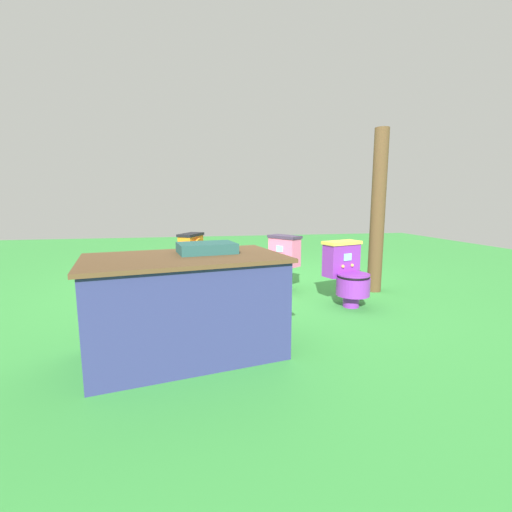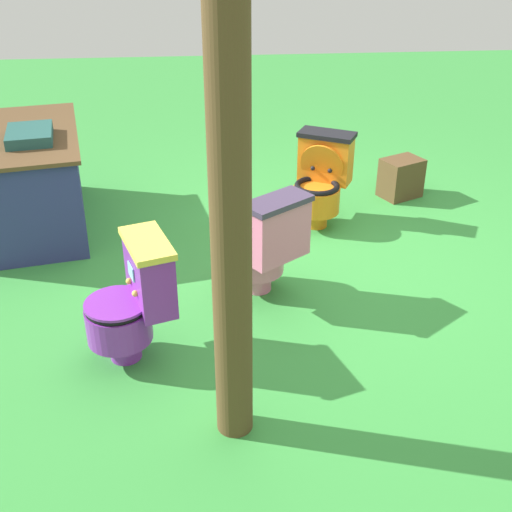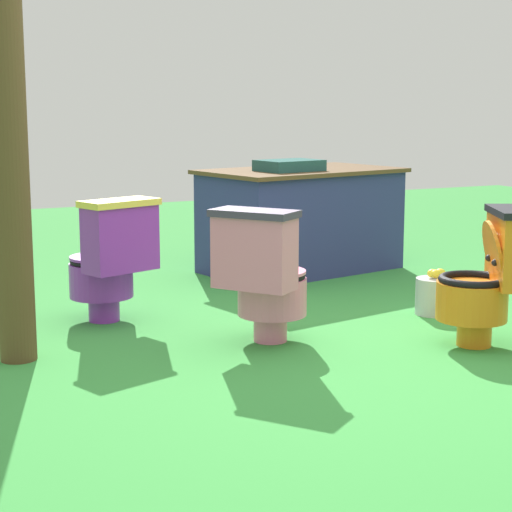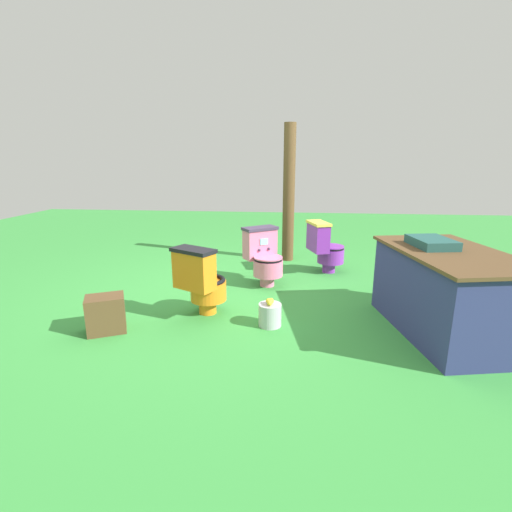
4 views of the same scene
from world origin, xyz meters
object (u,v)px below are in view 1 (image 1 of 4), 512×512
(toilet_orange, at_px, (198,258))
(small_crate, at_px, (169,264))
(toilet_pink, at_px, (279,263))
(vendor_table, at_px, (186,305))
(toilet_purple, at_px, (348,273))
(wooden_post, at_px, (378,212))
(lemon_bucket, at_px, (186,288))

(toilet_orange, relative_size, small_crate, 2.12)
(toilet_pink, distance_m, vendor_table, 2.12)
(toilet_pink, relative_size, small_crate, 2.12)
(toilet_purple, relative_size, wooden_post, 0.35)
(lemon_bucket, bearing_deg, toilet_pink, -172.84)
(wooden_post, bearing_deg, vendor_table, 31.65)
(toilet_purple, bearing_deg, small_crate, -64.17)
(toilet_pink, height_order, vendor_table, vendor_table)
(toilet_pink, bearing_deg, lemon_bucket, 61.39)
(toilet_pink, distance_m, toilet_purple, 1.00)
(toilet_orange, height_order, small_crate, toilet_orange)
(toilet_orange, relative_size, vendor_table, 0.45)
(toilet_pink, height_order, lemon_bucket, toilet_pink)
(wooden_post, xyz_separation_m, small_crate, (2.72, -1.62, -0.87))
(toilet_orange, distance_m, vendor_table, 2.31)
(vendor_table, height_order, lemon_bucket, vendor_table)
(toilet_pink, xyz_separation_m, lemon_bucket, (1.22, 0.15, -0.25))
(lemon_bucket, bearing_deg, toilet_purple, 160.32)
(small_crate, xyz_separation_m, lemon_bucket, (-0.28, 1.50, -0.05))
(toilet_orange, bearing_deg, lemon_bucket, 13.59)
(wooden_post, xyz_separation_m, lemon_bucket, (2.45, -0.12, -0.92))
(toilet_orange, xyz_separation_m, wooden_post, (-2.27, 0.82, 0.66))
(toilet_orange, xyz_separation_m, vendor_table, (0.14, 2.30, 0.02))
(toilet_pink, xyz_separation_m, small_crate, (1.49, -1.35, -0.20))
(wooden_post, relative_size, lemon_bucket, 7.51)
(toilet_orange, xyz_separation_m, small_crate, (0.45, -0.80, -0.20))
(toilet_orange, bearing_deg, wooden_post, 97.94)
(toilet_pink, bearing_deg, small_crate, 12.21)
(toilet_orange, bearing_deg, vendor_table, 24.22)
(toilet_orange, relative_size, toilet_pink, 1.00)
(vendor_table, distance_m, small_crate, 3.13)
(toilet_orange, height_order, lemon_bucket, toilet_orange)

